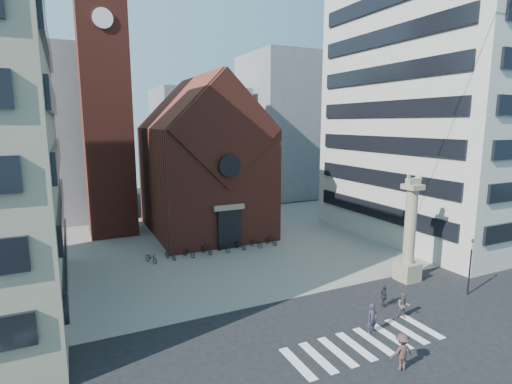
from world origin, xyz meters
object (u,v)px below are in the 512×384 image
(lion_column, at_px, (409,239))
(pedestrian_1, at_px, (403,306))
(scooter_0, at_px, (151,257))
(traffic_light, at_px, (470,265))
(pedestrian_0, at_px, (372,319))
(pedestrian_2, at_px, (384,296))

(lion_column, relative_size, pedestrian_1, 5.08)
(pedestrian_1, xyz_separation_m, scooter_0, (-12.85, 17.68, -0.34))
(lion_column, xyz_separation_m, traffic_light, (1.99, -4.00, -1.17))
(pedestrian_0, distance_m, scooter_0, 20.70)
(traffic_light, bearing_deg, lion_column, 116.46)
(lion_column, relative_size, pedestrian_0, 4.61)
(traffic_light, bearing_deg, pedestrian_2, 170.84)
(pedestrian_0, height_order, scooter_0, pedestrian_0)
(lion_column, height_order, scooter_0, lion_column)
(pedestrian_2, bearing_deg, pedestrian_0, 149.42)
(pedestrian_1, bearing_deg, traffic_light, 39.80)
(traffic_light, height_order, pedestrian_0, traffic_light)
(pedestrian_2, height_order, scooter_0, pedestrian_2)
(lion_column, distance_m, pedestrian_0, 10.14)
(traffic_light, xyz_separation_m, scooter_0, (-19.98, 17.03, -1.78))
(traffic_light, bearing_deg, scooter_0, 139.56)
(traffic_light, relative_size, scooter_0, 2.45)
(traffic_light, relative_size, pedestrian_0, 2.29)
(lion_column, bearing_deg, pedestrian_0, -147.65)
(pedestrian_1, bearing_deg, scooter_0, 160.62)
(pedestrian_0, relative_size, scooter_0, 1.07)
(traffic_light, distance_m, pedestrian_0, 10.45)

